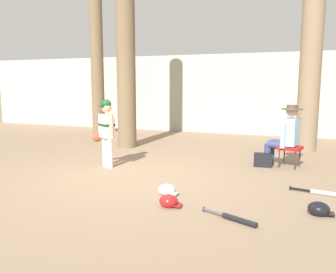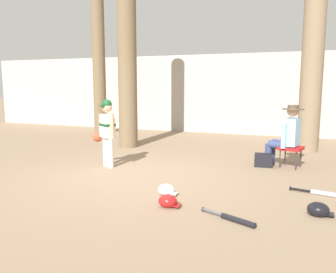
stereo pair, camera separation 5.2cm
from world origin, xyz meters
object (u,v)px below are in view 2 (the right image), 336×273
at_px(batting_helmet_black, 318,210).
at_px(young_ballplayer, 107,129).
at_px(folding_stool, 291,149).
at_px(tree_far_left, 99,66).
at_px(seated_spectator, 286,134).
at_px(batting_helmet_white, 166,190).
at_px(tree_behind_spectator, 312,64).
at_px(bat_black_composite, 234,219).
at_px(batting_helmet_red, 168,201).
at_px(handbag_beside_stool, 263,160).
at_px(tree_near_player, 127,58).
at_px(bat_aluminum_silver, 323,193).

bearing_deg(batting_helmet_black, young_ballplayer, 160.98).
relative_size(folding_stool, tree_far_left, 0.10).
bearing_deg(seated_spectator, batting_helmet_white, -122.37).
bearing_deg(folding_stool, tree_behind_spectator, 80.47).
height_order(tree_far_left, bat_black_composite, tree_far_left).
relative_size(tree_behind_spectator, seated_spectator, 3.94).
bearing_deg(batting_helmet_red, young_ballplayer, 138.92).
distance_m(bat_black_composite, batting_helmet_red, 0.92).
bearing_deg(tree_far_left, handbag_beside_stool, -27.38).
relative_size(young_ballplayer, batting_helmet_black, 4.24).
bearing_deg(batting_helmet_black, tree_near_player, 142.20).
height_order(tree_near_player, batting_helmet_white, tree_near_player).
xyz_separation_m(bat_aluminum_silver, bat_black_composite, (-1.02, -1.41, 0.00)).
height_order(folding_stool, handbag_beside_stool, folding_stool).
xyz_separation_m(tree_near_player, batting_helmet_black, (4.34, -3.37, -2.16)).
height_order(young_ballplayer, batting_helmet_red, young_ballplayer).
relative_size(handbag_beside_stool, batting_helmet_red, 1.14).
xyz_separation_m(tree_near_player, handbag_beside_stool, (3.46, -1.02, -2.11)).
height_order(seated_spectator, batting_helmet_black, seated_spectator).
bearing_deg(tree_near_player, bat_aluminum_silver, -29.52).
relative_size(folding_stool, handbag_beside_stool, 1.46).
distance_m(tree_near_player, seated_spectator, 4.26).
height_order(folding_stool, tree_far_left, tree_far_left).
distance_m(tree_near_player, bat_aluminum_silver, 5.55).
bearing_deg(young_ballplayer, bat_aluminum_silver, -6.37).
xyz_separation_m(handbag_beside_stool, bat_black_composite, (-0.05, -2.91, -0.10)).
xyz_separation_m(bat_black_composite, batting_helmet_red, (-0.89, 0.19, 0.04)).
xyz_separation_m(handbag_beside_stool, tree_far_left, (-5.39, 2.79, 2.02)).
bearing_deg(seated_spectator, folding_stool, -16.14).
height_order(folding_stool, bat_black_composite, folding_stool).
relative_size(tree_behind_spectator, young_ballplayer, 3.62).
distance_m(bat_black_composite, batting_helmet_white, 1.27).
relative_size(tree_near_player, bat_aluminum_silver, 6.88).
relative_size(folding_stool, batting_helmet_red, 1.66).
relative_size(tree_far_left, batting_helmet_black, 16.14).
bearing_deg(tree_behind_spectator, tree_near_player, -165.91).
xyz_separation_m(tree_far_left, bat_aluminum_silver, (6.37, -4.29, -2.11)).
bearing_deg(batting_helmet_white, tree_behind_spectator, 65.82).
bearing_deg(bat_aluminum_silver, tree_near_player, 150.48).
distance_m(seated_spectator, handbag_beside_stool, 0.66).
bearing_deg(batting_helmet_white, bat_aluminum_silver, 20.01).
xyz_separation_m(seated_spectator, bat_black_composite, (-0.44, -3.06, -0.61)).
bearing_deg(seated_spectator, bat_aluminum_silver, -70.36).
bearing_deg(tree_behind_spectator, handbag_beside_stool, -111.33).
bearing_deg(handbag_beside_stool, folding_stool, 14.01).
bearing_deg(batting_helmet_black, bat_black_composite, -148.86).
height_order(young_ballplayer, bat_black_composite, young_ballplayer).
distance_m(young_ballplayer, handbag_beside_stool, 3.09).
height_order(bat_aluminum_silver, batting_helmet_black, batting_helmet_black).
bearing_deg(bat_black_composite, tree_far_left, 133.14).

